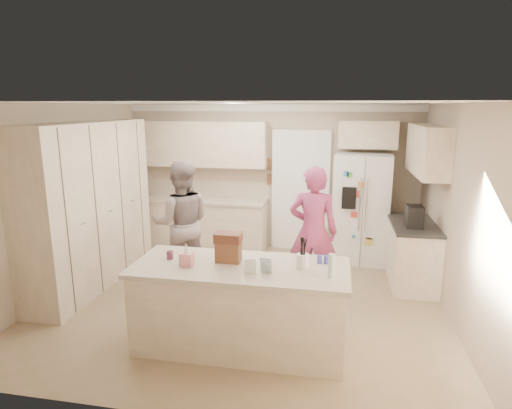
% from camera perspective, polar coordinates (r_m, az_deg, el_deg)
% --- Properties ---
extents(floor, '(5.20, 4.60, 0.02)m').
position_cam_1_polar(floor, '(5.95, -1.60, -12.63)').
color(floor, '#8D7558').
rests_on(floor, ground).
extents(ceiling, '(5.20, 4.60, 0.02)m').
position_cam_1_polar(ceiling, '(5.36, -1.79, 13.49)').
color(ceiling, white).
rests_on(ceiling, wall_back).
extents(wall_back, '(5.20, 0.02, 2.60)m').
position_cam_1_polar(wall_back, '(7.74, 1.94, 3.62)').
color(wall_back, '#BEAB93').
rests_on(wall_back, ground).
extents(wall_front, '(5.20, 0.02, 2.60)m').
position_cam_1_polar(wall_front, '(3.39, -10.09, -9.14)').
color(wall_front, '#BEAB93').
rests_on(wall_front, ground).
extents(wall_left, '(0.02, 4.60, 2.60)m').
position_cam_1_polar(wall_left, '(6.57, -24.54, 0.73)').
color(wall_left, '#BEAB93').
rests_on(wall_left, ground).
extents(wall_right, '(0.02, 4.60, 2.60)m').
position_cam_1_polar(wall_right, '(5.59, 25.49, -1.37)').
color(wall_right, '#BEAB93').
rests_on(wall_right, ground).
extents(crown_back, '(5.20, 0.08, 0.12)m').
position_cam_1_polar(crown_back, '(7.59, 1.95, 12.76)').
color(crown_back, white).
rests_on(crown_back, wall_back).
extents(pantry_bank, '(0.60, 2.60, 2.35)m').
position_cam_1_polar(pantry_bank, '(6.59, -21.25, -0.06)').
color(pantry_bank, beige).
rests_on(pantry_bank, floor).
extents(back_base_cab, '(2.20, 0.60, 0.88)m').
position_cam_1_polar(back_base_cab, '(7.89, -6.75, -2.69)').
color(back_base_cab, beige).
rests_on(back_base_cab, floor).
extents(back_countertop, '(2.24, 0.63, 0.04)m').
position_cam_1_polar(back_countertop, '(7.77, -6.86, 0.56)').
color(back_countertop, '#C1B3A0').
rests_on(back_countertop, back_base_cab).
extents(back_upper_cab, '(2.20, 0.35, 0.80)m').
position_cam_1_polar(back_upper_cab, '(7.74, -6.77, 8.02)').
color(back_upper_cab, beige).
rests_on(back_upper_cab, wall_back).
extents(doorway_opening, '(0.90, 0.06, 2.10)m').
position_cam_1_polar(doorway_opening, '(7.69, 5.94, 1.61)').
color(doorway_opening, black).
rests_on(doorway_opening, floor).
extents(doorway_casing, '(1.02, 0.03, 2.22)m').
position_cam_1_polar(doorway_casing, '(7.66, 5.92, 1.55)').
color(doorway_casing, white).
rests_on(doorway_casing, floor).
extents(wall_frame_upper, '(0.15, 0.02, 0.20)m').
position_cam_1_polar(wall_frame_upper, '(7.66, 2.06, 5.41)').
color(wall_frame_upper, brown).
rests_on(wall_frame_upper, wall_back).
extents(wall_frame_lower, '(0.15, 0.02, 0.20)m').
position_cam_1_polar(wall_frame_lower, '(7.70, 2.04, 3.42)').
color(wall_frame_lower, brown).
rests_on(wall_frame_lower, wall_back).
extents(refrigerator, '(0.96, 0.77, 1.80)m').
position_cam_1_polar(refrigerator, '(7.30, 13.85, -0.54)').
color(refrigerator, white).
rests_on(refrigerator, floor).
extents(fridge_seam, '(0.02, 0.02, 1.78)m').
position_cam_1_polar(fridge_seam, '(6.95, 14.00, -1.22)').
color(fridge_seam, gray).
rests_on(fridge_seam, refrigerator).
extents(fridge_dispenser, '(0.22, 0.03, 0.35)m').
position_cam_1_polar(fridge_dispenser, '(6.88, 12.29, 0.85)').
color(fridge_dispenser, black).
rests_on(fridge_dispenser, refrigerator).
extents(fridge_handle_l, '(0.02, 0.02, 0.85)m').
position_cam_1_polar(fridge_handle_l, '(6.90, 13.66, -0.03)').
color(fridge_handle_l, silver).
rests_on(fridge_handle_l, refrigerator).
extents(fridge_handle_r, '(0.02, 0.02, 0.85)m').
position_cam_1_polar(fridge_handle_r, '(6.91, 14.48, -0.06)').
color(fridge_handle_r, silver).
rests_on(fridge_handle_r, refrigerator).
extents(over_fridge_cab, '(0.95, 0.35, 0.45)m').
position_cam_1_polar(over_fridge_cab, '(7.40, 14.67, 9.01)').
color(over_fridge_cab, beige).
rests_on(over_fridge_cab, wall_back).
extents(right_base_cab, '(0.60, 1.20, 0.88)m').
position_cam_1_polar(right_base_cab, '(6.69, 20.06, -6.31)').
color(right_base_cab, beige).
rests_on(right_base_cab, floor).
extents(right_countertop, '(0.63, 1.24, 0.04)m').
position_cam_1_polar(right_countertop, '(6.56, 20.29, -2.51)').
color(right_countertop, '#2D2B28').
rests_on(right_countertop, right_base_cab).
extents(right_upper_cab, '(0.35, 1.50, 0.70)m').
position_cam_1_polar(right_upper_cab, '(6.59, 21.89, 6.74)').
color(right_upper_cab, beige).
rests_on(right_upper_cab, wall_right).
extents(coffee_maker, '(0.22, 0.28, 0.30)m').
position_cam_1_polar(coffee_maker, '(6.32, 20.34, -1.49)').
color(coffee_maker, black).
rests_on(coffee_maker, right_countertop).
extents(island_base, '(2.20, 0.90, 0.88)m').
position_cam_1_polar(island_base, '(4.75, -2.08, -13.59)').
color(island_base, beige).
rests_on(island_base, floor).
extents(island_top, '(2.28, 0.96, 0.05)m').
position_cam_1_polar(island_top, '(4.56, -2.13, -8.41)').
color(island_top, '#C1B3A0').
rests_on(island_top, island_base).
extents(utensil_crock, '(0.13, 0.13, 0.15)m').
position_cam_1_polar(utensil_crock, '(4.48, 6.21, -7.51)').
color(utensil_crock, white).
rests_on(utensil_crock, island_top).
extents(tissue_box, '(0.13, 0.13, 0.14)m').
position_cam_1_polar(tissue_box, '(4.58, -9.19, -7.20)').
color(tissue_box, pink).
rests_on(tissue_box, island_top).
extents(tissue_plume, '(0.08, 0.08, 0.08)m').
position_cam_1_polar(tissue_plume, '(4.55, -9.24, -5.90)').
color(tissue_plume, white).
rests_on(tissue_plume, tissue_box).
extents(dollhouse_body, '(0.26, 0.18, 0.22)m').
position_cam_1_polar(dollhouse_body, '(4.64, -3.69, -6.28)').
color(dollhouse_body, brown).
rests_on(dollhouse_body, island_top).
extents(dollhouse_roof, '(0.28, 0.20, 0.10)m').
position_cam_1_polar(dollhouse_roof, '(4.59, -3.72, -4.39)').
color(dollhouse_roof, '#592D1E').
rests_on(dollhouse_roof, dollhouse_body).
extents(jam_jar, '(0.07, 0.07, 0.09)m').
position_cam_1_polar(jam_jar, '(4.81, -11.41, -6.62)').
color(jam_jar, '#59263F').
rests_on(jam_jar, island_top).
extents(greeting_card_a, '(0.12, 0.06, 0.16)m').
position_cam_1_polar(greeting_card_a, '(4.31, -0.77, -8.21)').
color(greeting_card_a, white).
rests_on(greeting_card_a, island_top).
extents(greeting_card_b, '(0.12, 0.05, 0.16)m').
position_cam_1_polar(greeting_card_b, '(4.33, 1.33, -8.11)').
color(greeting_card_b, silver).
rests_on(greeting_card_b, island_top).
extents(water_bottle, '(0.07, 0.07, 0.24)m').
position_cam_1_polar(water_bottle, '(4.27, 10.06, -8.06)').
color(water_bottle, silver).
rests_on(water_bottle, island_top).
extents(shaker_salt, '(0.05, 0.05, 0.09)m').
position_cam_1_polar(shaker_salt, '(4.64, 8.47, -7.23)').
color(shaker_salt, '#3E42A5').
rests_on(shaker_salt, island_top).
extents(shaker_pepper, '(0.05, 0.05, 0.09)m').
position_cam_1_polar(shaker_pepper, '(4.64, 9.34, -7.27)').
color(shaker_pepper, '#3E42A5').
rests_on(shaker_pepper, island_top).
extents(teen_boy, '(1.05, 0.93, 1.81)m').
position_cam_1_polar(teen_boy, '(6.29, -9.92, -2.46)').
color(teen_boy, gray).
rests_on(teen_boy, floor).
extents(teen_girl, '(0.69, 0.47, 1.80)m').
position_cam_1_polar(teen_girl, '(5.86, 7.62, -3.60)').
color(teen_girl, '#A1455E').
rests_on(teen_girl, floor).
extents(fridge_magnets, '(0.76, 0.02, 1.44)m').
position_cam_1_polar(fridge_magnets, '(6.95, 14.00, -1.24)').
color(fridge_magnets, tan).
rests_on(fridge_magnets, refrigerator).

